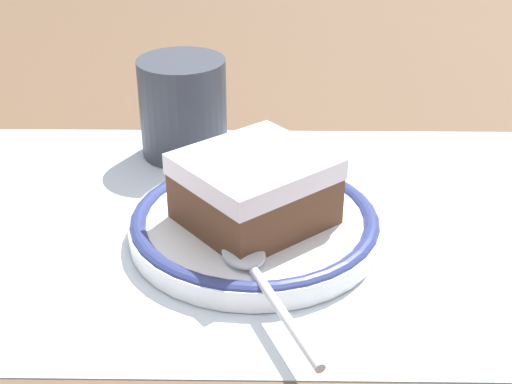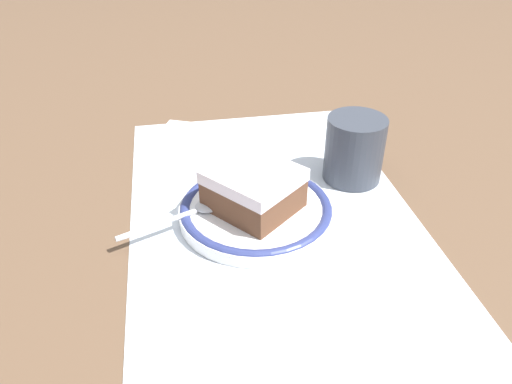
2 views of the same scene
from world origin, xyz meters
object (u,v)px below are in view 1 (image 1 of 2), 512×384
Objects in this scene: cake_slice at (249,189)px; plate at (256,224)px; spoon at (255,270)px; cup at (184,113)px.

plate is at bearing -152.91° from cake_slice.
cup reaches higher than spoon.
plate is 2.11× the size of cup.
cake_slice reaches higher than spoon.
spoon is (-0.00, 0.07, 0.01)m from plate.
spoon is at bearing 107.19° from cup.
plate is 0.03m from cake_slice.
plate is 0.07m from spoon.
plate is at bearing -89.91° from spoon.
cup is at bearing -65.07° from plate.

